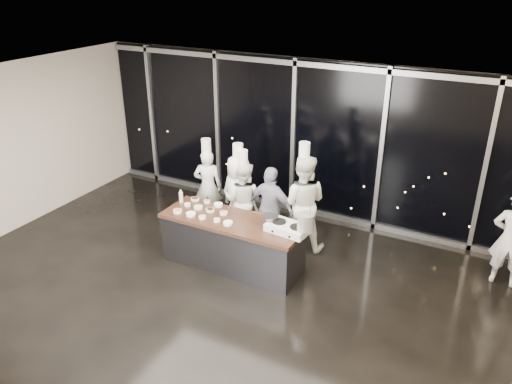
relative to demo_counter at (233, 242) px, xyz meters
The scene contains 15 objects.
ground 1.01m from the demo_counter, 90.00° to the right, with size 9.00×9.00×0.00m, color black.
room_shell 2.01m from the demo_counter, 78.94° to the right, with size 9.02×7.02×3.21m.
window_wall 2.78m from the demo_counter, 90.00° to the left, with size 8.90×0.11×3.20m.
demo_counter is the anchor object (origin of this frame).
stove 1.12m from the demo_counter, ahead, with size 0.72×0.49×0.14m.
frying_pan 0.90m from the demo_counter, 10.08° to the left, with size 0.47×0.29×0.04m.
stock_pot 1.50m from the demo_counter, ahead, with size 0.27×0.27×0.27m, color #BBBCBE.
prep_bowls 0.74m from the demo_counter, behind, with size 1.16×0.70×0.05m.
squeeze_bottle 1.28m from the demo_counter, behind, with size 0.07×0.07×0.26m.
chef_far_left 1.82m from the demo_counter, 135.93° to the left, with size 0.65×0.55×1.75m.
chef_left 1.21m from the demo_counter, 114.05° to the left, with size 0.86×0.63×1.85m.
chef_center 1.08m from the demo_counter, 108.69° to the left, with size 0.81×0.66×1.77m.
guest 0.99m from the demo_counter, 71.76° to the left, with size 0.96×0.48×1.57m.
chef_right 1.46m from the demo_counter, 54.74° to the left, with size 1.03×0.89×2.05m.
chef_side 4.52m from the demo_counter, 21.04° to the left, with size 0.60×0.40×1.87m.
Camera 1 is at (3.82, -5.49, 4.81)m, focal length 35.00 mm.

